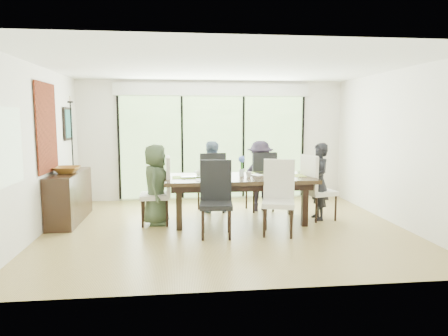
{
  "coord_description": "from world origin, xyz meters",
  "views": [
    {
      "loc": [
        -0.78,
        -6.59,
        1.86
      ],
      "look_at": [
        0.0,
        0.25,
        1.0
      ],
      "focal_mm": 32.0,
      "sensor_mm": 36.0,
      "label": 1
    }
  ],
  "objects": [
    {
      "name": "floor",
      "position": [
        0.0,
        0.0,
        -0.01
      ],
      "size": [
        6.0,
        5.0,
        0.01
      ],
      "primitive_type": "cube",
      "color": "olive",
      "rests_on": "ground"
    },
    {
      "name": "ceiling",
      "position": [
        0.0,
        0.0,
        2.71
      ],
      "size": [
        6.0,
        5.0,
        0.01
      ],
      "primitive_type": "cube",
      "color": "white",
      "rests_on": "wall_back"
    },
    {
      "name": "wall_back",
      "position": [
        0.0,
        2.51,
        1.35
      ],
      "size": [
        6.0,
        0.02,
        2.7
      ],
      "primitive_type": "cube",
      "color": "white",
      "rests_on": "floor"
    },
    {
      "name": "wall_front",
      "position": [
        0.0,
        -2.51,
        1.35
      ],
      "size": [
        6.0,
        0.02,
        2.7
      ],
      "primitive_type": "cube",
      "color": "silver",
      "rests_on": "floor"
    },
    {
      "name": "wall_left",
      "position": [
        -3.01,
        0.0,
        1.35
      ],
      "size": [
        0.02,
        5.0,
        2.7
      ],
      "primitive_type": "cube",
      "color": "white",
      "rests_on": "floor"
    },
    {
      "name": "wall_right",
      "position": [
        3.01,
        0.0,
        1.35
      ],
      "size": [
        0.02,
        5.0,
        2.7
      ],
      "primitive_type": "cube",
      "color": "beige",
      "rests_on": "floor"
    },
    {
      "name": "glass_doors",
      "position": [
        0.0,
        2.47,
        1.2
      ],
      "size": [
        4.2,
        0.02,
        2.3
      ],
      "primitive_type": "cube",
      "color": "#598C3F",
      "rests_on": "wall_back"
    },
    {
      "name": "blinds_header",
      "position": [
        0.0,
        2.46,
        2.5
      ],
      "size": [
        4.4,
        0.06,
        0.28
      ],
      "primitive_type": "cube",
      "color": "white",
      "rests_on": "wall_back"
    },
    {
      "name": "mullion_a",
      "position": [
        -2.1,
        2.46,
        1.2
      ],
      "size": [
        0.05,
        0.04,
        2.3
      ],
      "primitive_type": "cube",
      "color": "black",
      "rests_on": "wall_back"
    },
    {
      "name": "mullion_b",
      "position": [
        -0.7,
        2.46,
        1.2
      ],
      "size": [
        0.05,
        0.04,
        2.3
      ],
      "primitive_type": "cube",
      "color": "black",
      "rests_on": "wall_back"
    },
    {
      "name": "mullion_c",
      "position": [
        0.7,
        2.46,
        1.2
      ],
      "size": [
        0.05,
        0.04,
        2.3
      ],
      "primitive_type": "cube",
      "color": "black",
      "rests_on": "wall_back"
    },
    {
      "name": "mullion_d",
      "position": [
        2.1,
        2.46,
        1.2
      ],
      "size": [
        0.05,
        0.04,
        2.3
      ],
      "primitive_type": "cube",
      "color": "black",
      "rests_on": "wall_back"
    },
    {
      "name": "side_window",
      "position": [
        -2.97,
        -1.2,
        1.5
      ],
      "size": [
        0.02,
        0.9,
        1.0
      ],
      "primitive_type": "cube",
      "color": "#8CAD7F",
      "rests_on": "wall_left"
    },
    {
      "name": "deck",
      "position": [
        0.0,
        3.4,
        -0.05
      ],
      "size": [
        6.0,
        1.8,
        0.1
      ],
      "primitive_type": "cube",
      "color": "brown",
      "rests_on": "ground"
    },
    {
      "name": "rail_top",
      "position": [
        0.0,
        4.2,
        0.55
      ],
      "size": [
        6.0,
        0.08,
        0.06
      ],
      "primitive_type": "cube",
      "color": "brown",
      "rests_on": "deck"
    },
    {
      "name": "foliage_left",
      "position": [
        -1.8,
        5.2,
        1.44
      ],
      "size": [
        3.2,
        3.2,
        3.2
      ],
      "primitive_type": "sphere",
      "color": "#14380F",
      "rests_on": "ground"
    },
    {
      "name": "foliage_mid",
      "position": [
        0.4,
        5.8,
        1.8
      ],
      "size": [
        4.0,
        4.0,
        4.0
      ],
      "primitive_type": "sphere",
      "color": "#14380F",
      "rests_on": "ground"
    },
    {
      "name": "foliage_right",
      "position": [
        2.2,
        5.0,
        1.26
      ],
      "size": [
        2.8,
        2.8,
        2.8
      ],
      "primitive_type": "sphere",
      "color": "#14380F",
      "rests_on": "ground"
    },
    {
      "name": "foliage_far",
      "position": [
        -0.6,
        6.5,
        1.62
      ],
      "size": [
        3.6,
        3.6,
        3.6
      ],
      "primitive_type": "sphere",
      "color": "#14380F",
      "rests_on": "ground"
    },
    {
      "name": "table_top",
      "position": [
        0.29,
        0.39,
        0.79
      ],
      "size": [
        2.63,
        1.21,
        0.07
      ],
      "primitive_type": "cube",
      "color": "black",
      "rests_on": "floor"
    },
    {
      "name": "table_apron",
      "position": [
        0.29,
        0.39,
        0.69
      ],
      "size": [
        2.41,
        0.99,
        0.11
      ],
      "primitive_type": "cube",
      "color": "black",
      "rests_on": "floor"
    },
    {
      "name": "table_leg_fl",
      "position": [
        -0.79,
        -0.04,
        0.38
      ],
      "size": [
        0.1,
        0.1,
        0.76
      ],
      "primitive_type": "cube",
      "color": "black",
      "rests_on": "floor"
    },
    {
      "name": "table_leg_fr",
      "position": [
        1.37,
        -0.04,
        0.38
      ],
      "size": [
        0.1,
        0.1,
        0.76
      ],
      "primitive_type": "cube",
      "color": "black",
      "rests_on": "floor"
    },
    {
      "name": "table_leg_bl",
      "position": [
        -0.79,
        0.82,
        0.38
      ],
      "size": [
        0.1,
        0.1,
        0.76
      ],
      "primitive_type": "cube",
      "color": "black",
      "rests_on": "floor"
    },
    {
      "name": "table_leg_br",
      "position": [
        1.37,
        0.82,
        0.38
      ],
      "size": [
        0.1,
        0.1,
        0.76
      ],
      "primitive_type": "cube",
      "color": "black",
      "rests_on": "floor"
    },
    {
      "name": "chair_left_end",
      "position": [
        -1.21,
        0.39,
        0.6
      ],
      "size": [
        0.51,
        0.51,
        1.21
      ],
      "primitive_type": null,
      "rotation": [
        0.0,
        0.0,
        -1.55
      ],
      "color": "silver",
      "rests_on": "floor"
    },
    {
      "name": "chair_right_end",
      "position": [
        1.79,
        0.39,
        0.6
      ],
      "size": [
        0.62,
        0.62,
        1.21
      ],
      "primitive_type": null,
      "rotation": [
        0.0,
        0.0,
        1.83
      ],
      "color": "white",
      "rests_on": "floor"
    },
    {
      "name": "chair_far_left",
      "position": [
        -0.16,
        1.24,
        0.6
      ],
      "size": [
        0.56,
        0.56,
        1.21
      ],
      "primitive_type": null,
      "rotation": [
        0.0,
        0.0,
        3.26
      ],
      "color": "black",
      "rests_on": "floor"
    },
    {
      "name": "chair_far_right",
      "position": [
        0.84,
        1.24,
        0.6
      ],
      "size": [
        0.59,
        0.59,
        1.21
      ],
      "primitive_type": null,
      "rotation": [
        0.0,
        0.0,
        3.33
      ],
      "color": "black",
      "rests_on": "floor"
    },
    {
      "name": "chair_near_left",
      "position": [
        -0.21,
        -0.48,
        0.6
      ],
      "size": [
        0.54,
        0.54,
        1.21
      ],
      "primitive_type": null,
      "rotation": [
        0.0,
        0.0,
        -0.08
      ],
      "color": "black",
      "rests_on": "floor"
    },
    {
      "name": "chair_near_right",
      "position": [
        0.79,
        -0.48,
        0.6
      ],
      "size": [
        0.62,
        0.62,
        1.21
      ],
      "primitive_type": null,
      "rotation": [
        0.0,
        0.0,
        -0.27
      ],
      "color": "silver",
      "rests_on": "floor"
    },
    {
      "name": "person_left_end",
      "position": [
        -1.19,
        0.39,
        0.71
      ],
      "size": [
        0.48,
        0.7,
        1.42
      ],
      "primitive_type": "imported",
      "rotation": [
        0.0,
        0.0,
        1.46
      ],
      "color": "#394830",
      "rests_on": "floor"
    },
    {
      "name": "person_right_end",
      "position": [
        1.77,
        0.39,
        0.71
      ],
      "size": [
        0.43,
        0.67,
        1.42
      ],
      "primitive_type": "imported",
      "rotation": [
        0.0,
        0.0,
        -1.59
      ],
      "color": "black",
      "rests_on": "floor"
    },
    {
      "name": "person_far_left",
      "position": [
        -0.16,
        1.22,
        0.71
      ],
      "size": [
        0.7,
        0.47,
        1.42
      ],
      "primitive_type": "imported",
      "rotation": [
        0.0,
        0.0,
        3.23
      ],
      "color": "#7088A3",
      "rests_on": "floor"
    },
    {
      "name": "person_far_right",
      "position": [
        0.84,
        1.22,
        0.71
      ],
      "size": [
        0.69,
        0.46,
        1.42
      ],
      "primitive_type": "imported",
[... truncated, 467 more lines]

